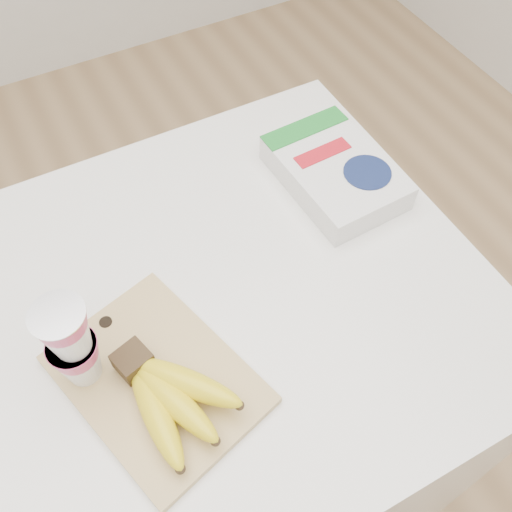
{
  "coord_description": "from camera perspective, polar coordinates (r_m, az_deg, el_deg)",
  "views": [
    {
      "loc": [
        -0.01,
        -0.46,
        1.67
      ],
      "look_at": [
        0.24,
        0.01,
        0.93
      ],
      "focal_mm": 40.0,
      "sensor_mm": 36.0,
      "label": 1
    }
  ],
  "objects": [
    {
      "name": "yogurt_stack",
      "position": [
        0.8,
        -18.02,
        -8.28
      ],
      "size": [
        0.08,
        0.07,
        0.17
      ],
      "color": "white",
      "rests_on": "cutting_board"
    },
    {
      "name": "cutting_board",
      "position": [
        0.86,
        -9.89,
        -12.03
      ],
      "size": [
        0.29,
        0.35,
        0.01
      ],
      "primitive_type": "cube",
      "rotation": [
        0.0,
        0.0,
        0.28
      ],
      "color": "tan",
      "rests_on": "table"
    },
    {
      "name": "bananas",
      "position": [
        0.81,
        -8.7,
        -13.67
      ],
      "size": [
        0.15,
        0.2,
        0.06
      ],
      "color": "#382816",
      "rests_on": "cutting_board"
    },
    {
      "name": "table",
      "position": [
        1.31,
        -9.35,
        -16.94
      ],
      "size": [
        1.18,
        0.79,
        0.89
      ],
      "primitive_type": "cube",
      "color": "white",
      "rests_on": "ground"
    },
    {
      "name": "room",
      "position": [
        0.56,
        -22.12,
        15.05
      ],
      "size": [
        4.0,
        4.0,
        4.0
      ],
      "color": "tan",
      "rests_on": "ground"
    },
    {
      "name": "cereal_box",
      "position": [
        1.06,
        7.88,
        8.31
      ],
      "size": [
        0.18,
        0.26,
        0.06
      ],
      "rotation": [
        0.0,
        0.0,
        0.05
      ],
      "color": "white",
      "rests_on": "table"
    }
  ]
}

